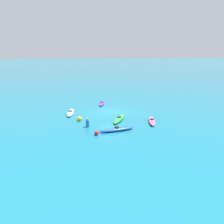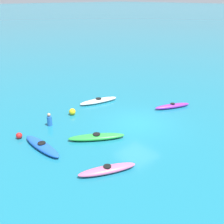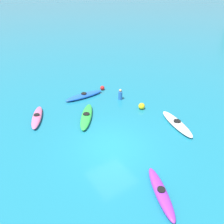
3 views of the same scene
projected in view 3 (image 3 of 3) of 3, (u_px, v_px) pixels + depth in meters
ground_plane at (111, 147)px, 12.43m from camera, size 600.00×600.00×0.00m
kayak_blue at (84, 96)px, 17.59m from camera, size 0.76×3.24×0.37m
kayak_green at (86, 116)px, 14.92m from camera, size 3.15×2.48×0.37m
kayak_pink at (37, 117)px, 14.82m from camera, size 2.88×1.74×0.37m
kayak_purple at (161, 192)px, 9.54m from camera, size 2.89×1.68×0.37m
kayak_white at (177, 123)px, 14.15m from camera, size 3.28×1.49×0.37m
buoy_yellow at (142, 106)px, 15.97m from camera, size 0.47×0.47×0.47m
buoy_red at (102, 88)px, 18.79m from camera, size 0.37×0.37×0.37m
person_near_shore at (120, 95)px, 17.20m from camera, size 0.45×0.45×0.88m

